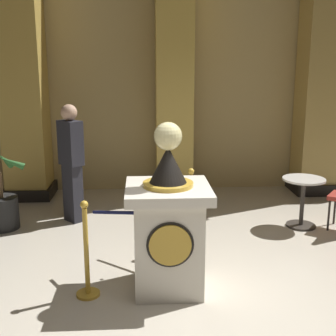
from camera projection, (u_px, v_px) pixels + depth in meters
ground_plane at (203, 309)px, 4.22m from camera, size 10.29×10.29×0.00m
back_wall at (172, 79)px, 8.01m from camera, size 10.29×0.16×4.06m
pedestal_clock at (168, 226)px, 4.49m from camera, size 0.85×0.85×1.75m
stanchion_near at (190, 222)px, 5.49m from camera, size 0.24×0.24×1.07m
stanchion_far at (87, 263)px, 4.40m from camera, size 0.24×0.24×1.01m
velvet_rope at (144, 204)px, 4.85m from camera, size 1.14×1.14×0.22m
column_left at (23, 86)px, 7.45m from camera, size 0.84×0.84×3.90m
column_right at (319, 85)px, 7.74m from camera, size 0.78×0.78×3.90m
column_centre_rear at (174, 86)px, 7.60m from camera, size 0.76×0.76×3.90m
potted_palm_left at (1, 205)px, 6.25m from camera, size 0.70×0.71×1.12m
bystander_guest at (71, 160)px, 6.42m from camera, size 0.40×0.41×1.74m
cafe_table at (303, 196)px, 6.29m from camera, size 0.60×0.60×0.72m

